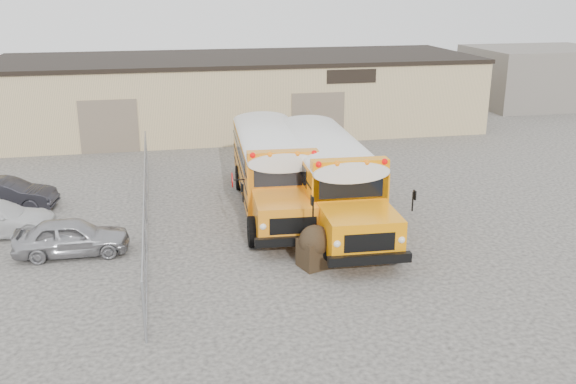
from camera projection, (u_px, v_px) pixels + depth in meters
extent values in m
plane|color=#32302E|center=(312.00, 241.00, 23.71)|extent=(120.00, 120.00, 0.00)
cube|color=#D2B481|center=(239.00, 94.00, 41.64)|extent=(30.00, 10.00, 4.50)
cube|color=black|center=(239.00, 58.00, 40.93)|extent=(30.20, 10.20, 0.25)
cube|color=black|center=(352.00, 76.00, 37.62)|extent=(3.00, 0.08, 0.80)
cube|color=#6D624D|center=(109.00, 127.00, 35.65)|extent=(3.20, 0.08, 3.00)
cube|color=#6D624D|center=(318.00, 118.00, 37.97)|extent=(3.20, 0.08, 3.00)
cylinder|color=#93969B|center=(144.00, 313.00, 16.68)|extent=(0.07, 0.07, 1.80)
cylinder|color=#93969B|center=(145.00, 265.00, 19.48)|extent=(0.07, 0.07, 1.80)
cylinder|color=#93969B|center=(145.00, 230.00, 22.27)|extent=(0.07, 0.07, 1.80)
cylinder|color=#93969B|center=(146.00, 203.00, 25.07)|extent=(0.07, 0.07, 1.80)
cylinder|color=#93969B|center=(146.00, 181.00, 27.86)|extent=(0.07, 0.07, 1.80)
cylinder|color=#93969B|center=(146.00, 163.00, 30.65)|extent=(0.07, 0.07, 1.80)
cylinder|color=#93969B|center=(146.00, 148.00, 33.45)|extent=(0.07, 0.07, 1.80)
cylinder|color=#93969B|center=(144.00, 181.00, 24.80)|extent=(0.05, 18.00, 0.05)
cylinder|color=#93969B|center=(147.00, 223.00, 25.33)|extent=(0.05, 18.00, 0.05)
cube|color=#93969B|center=(146.00, 203.00, 25.07)|extent=(0.02, 18.00, 1.70)
cube|color=gray|center=(538.00, 76.00, 50.02)|extent=(10.00, 8.00, 4.40)
cube|color=orange|center=(257.00, 130.00, 33.91)|extent=(3.23, 8.40, 2.22)
cube|color=orange|center=(268.00, 166.00, 29.06)|extent=(2.53, 2.53, 1.25)
cube|color=black|center=(265.00, 136.00, 29.86)|extent=(2.22, 0.21, 0.81)
cube|color=white|center=(256.00, 107.00, 33.52)|extent=(3.23, 8.48, 0.43)
cube|color=orange|center=(264.00, 121.00, 29.89)|extent=(2.69, 0.71, 0.39)
sphere|color=#E50705|center=(240.00, 120.00, 29.46)|extent=(0.22, 0.22, 0.22)
sphere|color=#E50705|center=(289.00, 118.00, 29.76)|extent=(0.22, 0.22, 0.22)
sphere|color=orange|center=(254.00, 119.00, 29.54)|extent=(0.22, 0.22, 0.22)
sphere|color=orange|center=(276.00, 119.00, 29.68)|extent=(0.22, 0.22, 0.22)
cube|color=black|center=(271.00, 185.00, 28.01)|extent=(2.67, 0.41, 0.30)
cube|color=black|center=(250.00, 131.00, 38.16)|extent=(2.67, 0.39, 0.30)
cube|color=black|center=(257.00, 132.00, 33.94)|extent=(3.26, 8.24, 0.07)
cube|color=black|center=(256.00, 118.00, 34.03)|extent=(3.18, 7.10, 0.67)
cylinder|color=black|center=(240.00, 180.00, 29.19)|extent=(0.37, 1.14, 1.13)
cylinder|color=black|center=(296.00, 177.00, 29.54)|extent=(0.37, 1.14, 1.13)
cylinder|color=black|center=(231.00, 144.00, 35.64)|extent=(0.37, 1.14, 1.13)
cylinder|color=black|center=(277.00, 143.00, 35.98)|extent=(0.37, 1.14, 1.13)
cylinder|color=#BF0505|center=(224.00, 141.00, 30.97)|extent=(0.07, 0.61, 0.61)
cube|color=orange|center=(297.00, 135.00, 32.69)|extent=(3.15, 8.57, 2.28)
cube|color=orange|center=(319.00, 174.00, 27.73)|extent=(2.55, 2.55, 1.28)
cube|color=black|center=(313.00, 142.00, 28.54)|extent=(2.28, 0.17, 0.83)
cube|color=white|center=(297.00, 110.00, 32.29)|extent=(3.16, 8.66, 0.44)
cube|color=orange|center=(312.00, 125.00, 28.57)|extent=(2.75, 0.68, 0.40)
sphere|color=#E50705|center=(288.00, 124.00, 28.11)|extent=(0.22, 0.22, 0.22)
sphere|color=#E50705|center=(339.00, 123.00, 28.46)|extent=(0.22, 0.22, 0.22)
sphere|color=orange|center=(302.00, 124.00, 28.21)|extent=(0.22, 0.22, 0.22)
sphere|color=orange|center=(325.00, 123.00, 28.37)|extent=(0.22, 0.22, 0.22)
cube|color=black|center=(325.00, 195.00, 26.65)|extent=(2.73, 0.37, 0.31)
cube|color=black|center=(284.00, 136.00, 37.03)|extent=(2.73, 0.34, 0.31)
cube|color=black|center=(297.00, 137.00, 32.71)|extent=(3.19, 8.40, 0.07)
cube|color=black|center=(296.00, 121.00, 32.81)|extent=(3.13, 7.24, 0.69)
cylinder|color=black|center=(288.00, 189.00, 27.84)|extent=(0.36, 1.17, 1.16)
cylinder|color=black|center=(347.00, 186.00, 28.24)|extent=(0.36, 1.17, 1.16)
cylinder|color=black|center=(267.00, 150.00, 34.43)|extent=(0.36, 1.17, 1.16)
cylinder|color=black|center=(316.00, 148.00, 34.83)|extent=(0.36, 1.17, 1.16)
cube|color=black|center=(315.00, 253.00, 21.40)|extent=(1.21, 1.15, 0.98)
sphere|color=black|center=(315.00, 241.00, 21.26)|extent=(1.08, 1.08, 1.08)
imported|color=#A4A4A9|center=(72.00, 237.00, 22.32)|extent=(3.93, 1.64, 1.33)
imported|color=black|center=(6.00, 194.00, 26.82)|extent=(4.19, 2.00, 1.32)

